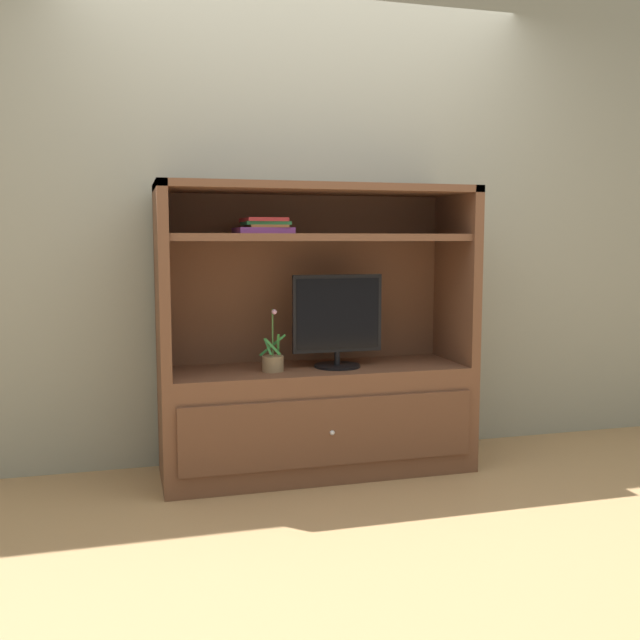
# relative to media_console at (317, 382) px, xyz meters

# --- Properties ---
(ground_plane) EXTENTS (8.00, 8.00, 0.00)m
(ground_plane) POSITION_rel_media_console_xyz_m (0.00, -0.41, -0.47)
(ground_plane) COLOR tan
(painted_rear_wall) EXTENTS (6.00, 0.10, 2.80)m
(painted_rear_wall) POSITION_rel_media_console_xyz_m (0.00, 0.34, 0.93)
(painted_rear_wall) COLOR gray
(painted_rear_wall) RESTS_ON ground_plane
(media_console) EXTENTS (1.60, 0.53, 1.48)m
(media_console) POSITION_rel_media_console_xyz_m (0.00, 0.00, 0.00)
(media_console) COLOR brown
(media_console) RESTS_ON ground_plane
(tv_monitor) EXTENTS (0.47, 0.24, 0.48)m
(tv_monitor) POSITION_rel_media_console_xyz_m (0.10, -0.04, 0.33)
(tv_monitor) COLOR black
(tv_monitor) RESTS_ON media_console
(potted_plant) EXTENTS (0.13, 0.11, 0.31)m
(potted_plant) POSITION_rel_media_console_xyz_m (-0.25, -0.07, 0.13)
(potted_plant) COLOR #8C7251
(potted_plant) RESTS_ON media_console
(magazine_stack) EXTENTS (0.27, 0.31, 0.08)m
(magazine_stack) POSITION_rel_media_console_xyz_m (-0.27, -0.01, 0.80)
(magazine_stack) COLOR purple
(magazine_stack) RESTS_ON media_console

